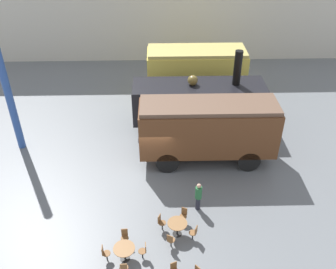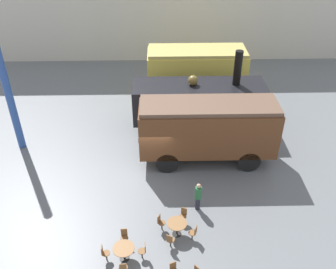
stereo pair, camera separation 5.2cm
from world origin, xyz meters
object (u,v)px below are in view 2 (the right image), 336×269
steam_locomotive (199,101)px  cafe_chair_0 (170,240)px  cafe_table_mid (124,250)px  passenger_coach_wooden (208,127)px  visitor_person (198,196)px  passenger_coach_vintage (196,69)px  cafe_table_near (177,225)px

steam_locomotive → cafe_chair_0: steam_locomotive is taller
steam_locomotive → cafe_table_mid: bearing=-111.4°
steam_locomotive → passenger_coach_wooden: (0.16, -3.61, 0.33)m
steam_locomotive → visitor_person: steam_locomotive is taller
passenger_coach_wooden → cafe_table_mid: size_ratio=8.07×
cafe_table_mid → passenger_coach_vintage: bearing=73.7°
cafe_chair_0 → visitor_person: size_ratio=0.53×
passenger_coach_wooden → visitor_person: bearing=-101.8°
passenger_coach_wooden → cafe_chair_0: size_ratio=8.83×
steam_locomotive → passenger_coach_vintage: bearing=87.3°
cafe_table_near → cafe_chair_0: cafe_chair_0 is taller
passenger_coach_vintage → cafe_chair_0: bearing=-99.3°
cafe_table_near → passenger_coach_vintage: bearing=81.6°
cafe_table_mid → visitor_person: bearing=40.3°
steam_locomotive → cafe_table_near: 9.55m
passenger_coach_wooden → cafe_chair_0: bearing=-109.7°
cafe_table_mid → cafe_chair_0: 2.10m
cafe_table_near → cafe_table_mid: bearing=-150.7°
passenger_coach_wooden → cafe_table_mid: 8.40m
steam_locomotive → cafe_table_mid: 11.47m
visitor_person → passenger_coach_vintage: bearing=85.8°
cafe_table_mid → cafe_chair_0: bearing=15.6°
passenger_coach_vintage → cafe_table_near: passenger_coach_vintage is taller
passenger_coach_wooden → visitor_person: passenger_coach_wooden is taller
passenger_coach_vintage → cafe_table_mid: (-4.36, -14.92, -1.67)m
cafe_table_near → visitor_person: visitor_person is taller
passenger_coach_vintage → cafe_table_near: size_ratio=7.75×
passenger_coach_vintage → cafe_table_near: bearing=-98.4°
cafe_chair_0 → steam_locomotive: bearing=12.2°
passenger_coach_vintage → steam_locomotive: (-0.20, -4.31, -0.28)m
passenger_coach_wooden → cafe_table_near: bearing=-109.0°
cafe_table_near → cafe_table_mid: 2.71m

